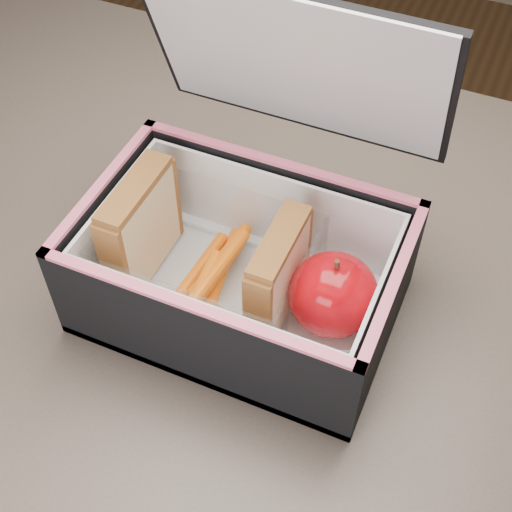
{
  "coord_description": "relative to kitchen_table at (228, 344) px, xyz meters",
  "views": [
    {
      "loc": [
        0.19,
        -0.36,
        1.28
      ],
      "look_at": [
        0.03,
        0.0,
        0.81
      ],
      "focal_mm": 50.0,
      "sensor_mm": 36.0,
      "label": 1
    }
  ],
  "objects": [
    {
      "name": "sandwich_left",
      "position": [
        -0.08,
        -0.01,
        0.16
      ],
      "size": [
        0.03,
        0.09,
        0.1
      ],
      "color": "#D9BC89",
      "rests_on": "plastic_tub"
    },
    {
      "name": "carrot_sticks",
      "position": [
        -0.01,
        -0.01,
        0.12
      ],
      "size": [
        0.04,
        0.15,
        0.03
      ],
      "color": "#F35301",
      "rests_on": "plastic_tub"
    },
    {
      "name": "paper_napkin",
      "position": [
        0.1,
        0.0,
        0.11
      ],
      "size": [
        0.09,
        0.09,
        0.01
      ],
      "primitive_type": "cube",
      "rotation": [
        0.0,
        0.0,
        0.33
      ],
      "color": "white",
      "rests_on": "lunch_bag"
    },
    {
      "name": "sandwich_right",
      "position": [
        0.06,
        -0.01,
        0.15
      ],
      "size": [
        0.02,
        0.09,
        0.1
      ],
      "color": "#D9BC89",
      "rests_on": "plastic_tub"
    },
    {
      "name": "plastic_tub",
      "position": [
        -0.01,
        -0.01,
        0.14
      ],
      "size": [
        0.18,
        0.13,
        0.07
      ],
      "primitive_type": null,
      "color": "white",
      "rests_on": "lunch_bag"
    },
    {
      "name": "lunch_bag",
      "position": [
        0.02,
        -0.0,
        0.15
      ],
      "size": [
        0.27,
        0.24,
        0.27
      ],
      "color": "black",
      "rests_on": "kitchen_table"
    },
    {
      "name": "kitchen_table",
      "position": [
        0.0,
        0.0,
        0.0
      ],
      "size": [
        1.2,
        0.8,
        0.75
      ],
      "color": "brown",
      "rests_on": "ground"
    },
    {
      "name": "red_apple",
      "position": [
        0.1,
        -0.0,
        0.15
      ],
      "size": [
        0.08,
        0.08,
        0.08
      ],
      "rotation": [
        0.0,
        0.0,
        -0.04
      ],
      "color": "#93040C",
      "rests_on": "paper_napkin"
    }
  ]
}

